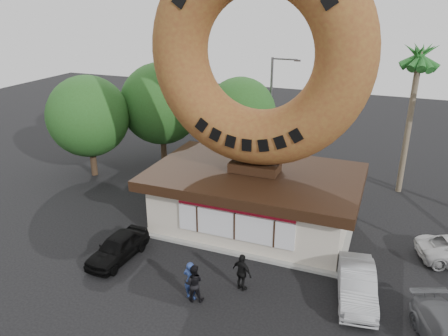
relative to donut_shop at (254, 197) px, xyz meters
name	(u,v)px	position (x,y,z in m)	size (l,w,h in m)	color
ground	(211,287)	(0.00, -5.98, -1.77)	(90.00, 90.00, 0.00)	black
donut_shop	(254,197)	(0.00, 0.00, 0.00)	(11.20, 7.20, 3.80)	beige
giant_donut	(258,54)	(0.00, 0.02, 7.66)	(11.25, 11.25, 2.87)	brown
tree_west	(161,104)	(-9.50, 7.02, 2.87)	(6.00, 6.00, 7.65)	#473321
tree_mid	(241,112)	(-4.00, 9.02, 2.25)	(5.20, 5.20, 6.63)	#473321
tree_far	(88,116)	(-13.00, 3.02, 2.56)	(5.60, 5.60, 7.14)	#473321
palm_near	(419,62)	(7.50, 8.02, 6.65)	(2.60, 2.60, 9.75)	#726651
street_lamp	(273,106)	(-1.86, 10.02, 2.72)	(2.11, 0.20, 8.00)	#59595E
person_left	(191,280)	(-0.53, -6.96, -0.88)	(0.65, 0.43, 1.78)	navy
person_center	(194,283)	(-0.35, -7.04, -0.91)	(0.83, 0.65, 1.71)	black
person_right	(242,272)	(1.30, -5.61, -0.89)	(1.03, 0.43, 1.76)	black
car_black	(118,247)	(-5.14, -5.56, -1.13)	(1.50, 3.74, 1.27)	black
car_silver	(357,284)	(6.01, -4.39, -1.07)	(1.47, 4.21, 1.39)	#939498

